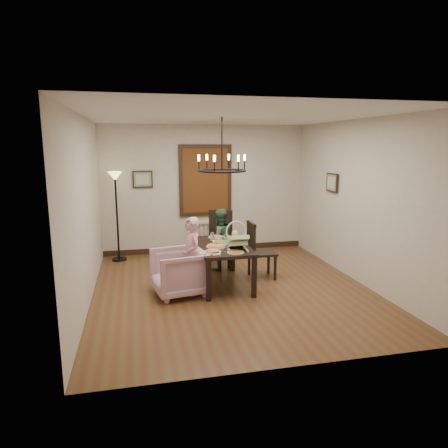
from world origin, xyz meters
name	(u,v)px	position (x,y,z in m)	size (l,w,h in m)	color
room_shell	(227,203)	(0.00, 0.37, 1.40)	(4.51, 5.00, 2.81)	brown
dining_table	(222,250)	(-0.11, 0.23, 0.62)	(0.85, 1.50, 0.70)	black
chair_far	(220,238)	(0.09, 1.38, 0.55)	(0.48, 0.48, 1.09)	black
chair_right	(262,250)	(0.67, 0.44, 0.52)	(0.46, 0.46, 1.04)	black
armchair	(179,272)	(-0.88, -0.07, 0.37)	(0.79, 0.81, 0.73)	#CF9EB5
elderly_woman	(192,262)	(-0.68, -0.07, 0.52)	(0.38, 0.25, 1.04)	pink
seated_man	(219,245)	(0.02, 1.08, 0.49)	(0.48, 0.37, 0.98)	#34583B
baby_bouncer	(237,240)	(0.05, -0.15, 0.86)	(0.36, 0.49, 0.32)	#BDE79F
salad_bowl	(220,243)	(-0.15, 0.25, 0.74)	(0.29, 0.29, 0.07)	white
pizza_platter	(217,246)	(-0.24, 0.08, 0.72)	(0.34, 0.34, 0.04)	tan
drinking_glass	(225,240)	(-0.06, 0.24, 0.77)	(0.07, 0.07, 0.14)	silver
window_blinds	(205,181)	(0.00, 2.46, 1.60)	(1.00, 0.03, 1.40)	#623513
radiator	(206,236)	(0.00, 2.48, 0.35)	(0.92, 0.12, 0.62)	silver
picture_back	(143,179)	(-1.35, 2.47, 1.65)	(0.42, 0.03, 0.36)	black
picture_right	(332,183)	(2.21, 0.90, 1.65)	(0.42, 0.03, 0.36)	black
floor_lamp	(117,218)	(-1.90, 2.15, 0.90)	(0.30, 0.30, 1.80)	black
chandelier	(222,171)	(-0.11, 0.23, 1.95)	(0.80, 0.80, 0.04)	black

